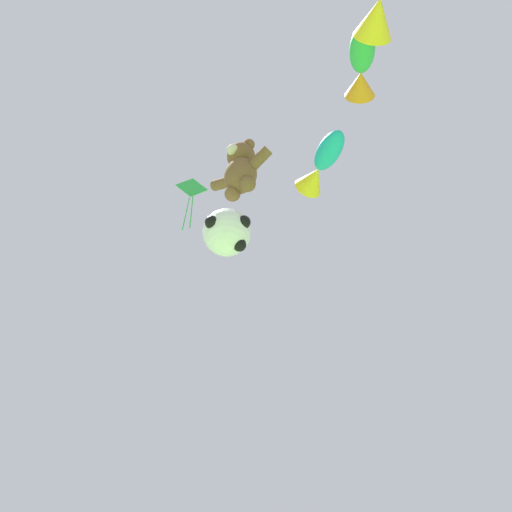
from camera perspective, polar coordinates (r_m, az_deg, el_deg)
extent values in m
ellipsoid|color=brown|center=(12.81, -1.57, 8.03)|extent=(0.79, 0.67, 0.96)
sphere|color=brown|center=(13.37, -1.51, 9.92)|extent=(0.66, 0.66, 0.66)
sphere|color=beige|center=(13.21, -2.31, 10.54)|extent=(0.28, 0.28, 0.28)
sphere|color=brown|center=(13.68, -2.26, 10.04)|extent=(0.27, 0.27, 0.27)
cylinder|color=brown|center=(13.18, -3.46, 7.23)|extent=(0.57, 0.25, 0.45)
sphere|color=brown|center=(12.55, -2.36, 6.25)|extent=(0.36, 0.36, 0.36)
sphere|color=brown|center=(13.49, -0.71, 11.08)|extent=(0.27, 0.27, 0.27)
cylinder|color=brown|center=(12.72, 0.43, 9.78)|extent=(0.57, 0.25, 0.45)
sphere|color=brown|center=(12.36, -0.84, 7.23)|extent=(0.36, 0.36, 0.36)
sphere|color=white|center=(11.80, -2.94, 2.36)|extent=(1.00, 1.00, 1.00)
sphere|color=black|center=(11.59, -1.23, 3.40)|extent=(0.28, 0.28, 0.28)
sphere|color=black|center=(12.24, -2.28, 2.39)|extent=(0.28, 0.28, 0.28)
sphere|color=black|center=(11.53, -4.46, 3.37)|extent=(0.28, 0.28, 0.28)
sphere|color=black|center=(11.51, -1.66, 1.13)|extent=(0.28, 0.28, 0.28)
ellipsoid|color=#19ADB2|center=(13.99, 7.32, 10.40)|extent=(1.31, 1.08, 0.48)
cone|color=yellow|center=(14.47, 5.72, 7.69)|extent=(0.92, 0.94, 0.71)
sphere|color=black|center=(13.91, 7.97, 11.87)|extent=(0.12, 0.12, 0.12)
ellipsoid|color=green|center=(13.74, 10.57, 19.57)|extent=(1.09, 1.22, 0.49)
cone|color=orange|center=(14.13, 10.38, 16.54)|extent=(0.93, 0.90, 0.72)
sphere|color=black|center=(13.70, 10.58, 21.11)|extent=(0.13, 0.13, 0.13)
cone|color=yellow|center=(12.50, 11.92, 22.27)|extent=(1.11, 1.11, 0.79)
cube|color=green|center=(17.52, -6.46, 6.83)|extent=(0.64, 0.78, 0.99)
cylinder|color=green|center=(16.78, -7.01, 4.26)|extent=(0.03, 0.14, 1.50)
cylinder|color=green|center=(16.62, -6.46, 4.66)|extent=(0.03, 0.06, 1.56)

